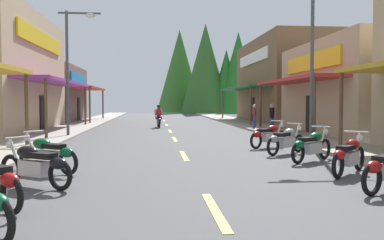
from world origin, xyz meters
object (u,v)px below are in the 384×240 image
object	(u,v)px
streetlamp_left	(73,56)
motorcycle_parked_left_4	(48,153)
motorcycle_parked_right_5	(286,140)
pedestrian_waiting	(254,115)
motorcycle_parked_right_6	(268,135)
rider_cruising_lead	(159,118)
motorcycle_parked_left_3	(35,164)
streetlamp_right	(305,34)
motorcycle_parked_right_3	(349,155)
motorcycle_parked_right_4	(311,145)
pedestrian_browsing	(272,116)

from	to	relation	value
streetlamp_left	motorcycle_parked_left_4	xyz separation A→B (m)	(1.26, -10.27, -3.54)
motorcycle_parked_right_5	pedestrian_waiting	distance (m)	12.42
motorcycle_parked_right_6	rider_cruising_lead	size ratio (longest dim) A/B	0.84
motorcycle_parked_right_5	motorcycle_parked_left_3	size ratio (longest dim) A/B	0.97
streetlamp_right	motorcycle_parked_left_3	bearing A→B (deg)	-140.45
motorcycle_parked_right_3	streetlamp_left	bearing A→B (deg)	82.29
motorcycle_parked_right_4	rider_cruising_lead	bearing A→B (deg)	66.83
streetlamp_left	streetlamp_right	distance (m)	11.08
rider_cruising_lead	motorcycle_parked_right_6	bearing A→B (deg)	-164.66
motorcycle_parked_left_3	rider_cruising_lead	size ratio (longest dim) A/B	0.85
motorcycle_parked_left_3	pedestrian_browsing	distance (m)	16.68
pedestrian_browsing	pedestrian_waiting	bearing A→B (deg)	-46.20
streetlamp_left	motorcycle_parked_left_4	size ratio (longest dim) A/B	3.48
motorcycle_parked_left_3	pedestrian_waiting	size ratio (longest dim) A/B	1.14
motorcycle_parked_right_4	streetlamp_right	bearing A→B (deg)	34.30
motorcycle_parked_right_6	motorcycle_parked_right_3	bearing A→B (deg)	-121.89
rider_cruising_lead	pedestrian_browsing	distance (m)	8.19
motorcycle_parked_right_5	pedestrian_browsing	size ratio (longest dim) A/B	1.07
motorcycle_parked_left_3	pedestrian_waiting	bearing A→B (deg)	-82.58
motorcycle_parked_left_4	rider_cruising_lead	xyz separation A→B (m)	(3.01, 17.40, 0.17)
motorcycle_parked_right_6	motorcycle_parked_left_4	world-z (taller)	same
motorcycle_parked_right_4	pedestrian_browsing	size ratio (longest dim) A/B	1.06
streetlamp_right	rider_cruising_lead	world-z (taller)	streetlamp_right
pedestrian_browsing	streetlamp_left	bearing A→B (deg)	49.21
motorcycle_parked_right_4	motorcycle_parked_left_3	size ratio (longest dim) A/B	0.97
motorcycle_parked_left_3	motorcycle_parked_left_4	size ratio (longest dim) A/B	1.02
motorcycle_parked_right_5	motorcycle_parked_right_6	size ratio (longest dim) A/B	0.97
streetlamp_left	motorcycle_parked_left_3	bearing A→B (deg)	-83.16
streetlamp_right	pedestrian_browsing	world-z (taller)	streetlamp_right
motorcycle_parked_right_3	motorcycle_parked_right_6	distance (m)	5.91
streetlamp_right	motorcycle_parked_right_6	size ratio (longest dim) A/B	3.79
pedestrian_waiting	motorcycle_parked_left_4	bearing A→B (deg)	61.34
motorcycle_parked_right_3	motorcycle_parked_left_3	size ratio (longest dim) A/B	0.88
motorcycle_parked_left_4	rider_cruising_lead	size ratio (longest dim) A/B	0.83
streetlamp_left	pedestrian_waiting	size ratio (longest dim) A/B	3.91
motorcycle_parked_left_4	rider_cruising_lead	distance (m)	17.66
motorcycle_parked_right_6	pedestrian_browsing	world-z (taller)	pedestrian_browsing
motorcycle_parked_right_5	motorcycle_parked_left_4	world-z (taller)	same
streetlamp_left	pedestrian_browsing	bearing A→B (deg)	10.21
motorcycle_parked_left_4	streetlamp_left	bearing A→B (deg)	-46.51
streetlamp_left	motorcycle_parked_left_4	bearing A→B (deg)	-82.99
streetlamp_left	motorcycle_parked_right_4	size ratio (longest dim) A/B	3.55
streetlamp_left	pedestrian_waiting	world-z (taller)	streetlamp_left
motorcycle_parked_left_3	motorcycle_parked_left_4	distance (m)	1.79
motorcycle_parked_right_6	motorcycle_parked_left_4	xyz separation A→B (m)	(-7.05, -4.91, 0.00)
motorcycle_parked_right_6	motorcycle_parked_left_4	bearing A→B (deg)	179.82
motorcycle_parked_right_4	motorcycle_parked_right_6	xyz separation A→B (m)	(-0.25, 3.70, 0.00)
motorcycle_parked_right_6	rider_cruising_lead	distance (m)	13.13
streetlamp_right	motorcycle_parked_right_3	distance (m)	7.35
motorcycle_parked_right_5	motorcycle_parked_left_4	bearing A→B (deg)	164.96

